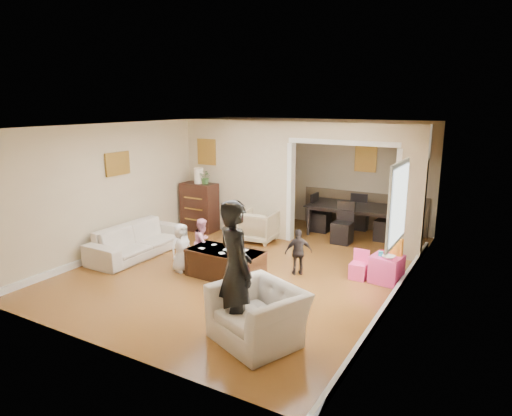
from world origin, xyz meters
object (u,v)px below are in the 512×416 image
Objects in this scene: coffee_cup at (228,250)px; adult_person at (236,270)px; armchair_back at (259,226)px; dresser at (200,207)px; sofa at (138,240)px; child_kneel_b at (203,242)px; armchair_front at (258,315)px; coffee_table at (225,264)px; cyan_cup at (381,254)px; child_toddler at (299,252)px; play_table at (386,269)px; child_kneel_a at (181,248)px; table_lamp at (199,176)px; dining_table at (352,221)px.

adult_person is at bearing -53.98° from coffee_cup.
armchair_back is 0.65× the size of dresser.
child_kneel_b is at bearing -82.85° from sofa.
armchair_front is 2.13m from coffee_cup.
coffee_table is at bearing 153.43° from coffee_cup.
sofa is at bearing 176.92° from coffee_table.
armchair_back is at bearing -39.18° from sofa.
adult_person reaches higher than cyan_cup.
adult_person is (1.16, -1.60, 0.38)m from coffee_cup.
child_toddler is (1.75, 0.45, -0.03)m from child_kneel_b.
play_table is 3.17m from adult_person.
adult_person is at bearing -146.44° from armchair_front.
armchair_front is (3.73, -1.71, 0.05)m from sofa.
coffee_cup is at bearing 3.23° from child_toddler.
dresser is 1.37× the size of child_toddler.
play_table is at bearing -55.01° from child_kneel_a.
sofa is 1.35m from child_kneel_a.
dresser reaches higher than cyan_cup.
child_toddler is at bearing -78.83° from sofa.
coffee_table is 0.89m from child_kneel_a.
dresser is 5.18m from adult_person.
armchair_front is 3.02× the size of table_lamp.
cyan_cup is at bearing 27.45° from coffee_cup.
cyan_cup is at bearing -77.31° from sofa.
sofa is 4.39× the size of play_table.
sofa is 3.91m from adult_person.
coffee_cup is at bearing -20.62° from adult_person.
child_toddler reaches higher than coffee_cup.
dresser reaches higher than armchair_front.
armchair_back reaches higher than cyan_cup.
play_table is at bearing 25.54° from coffee_table.
coffee_table is at bearing -154.50° from cyan_cup.
child_toddler is (0.95, 0.80, -0.12)m from coffee_cup.
dresser is at bearing -160.34° from dining_table.
coffee_cup is 0.20× the size of play_table.
armchair_back is 9.29× the size of cyan_cup.
dresser reaches higher than dining_table.
armchair_back is 0.84× the size of child_kneel_a.
coffee_table is (2.19, -2.19, -1.07)m from table_lamp.
armchair_front is at bearing 114.04° from armchair_back.
cyan_cup is 0.04× the size of adult_person.
dining_table is (-0.45, 5.14, -0.00)m from armchair_front.
adult_person is at bearing -112.23° from child_kneel_a.
child_toddler is at bearing -163.77° from cyan_cup.
dresser is at bearing 134.92° from coffee_table.
armchair_back is 3.17m from play_table.
coffee_table is at bearing 98.76° from armchair_back.
cyan_cup reaches higher than play_table.
dining_table is at bearing -54.90° from adult_person.
dresser is 3.57m from dining_table.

